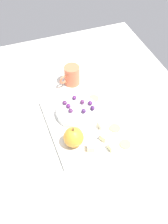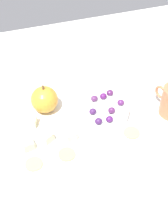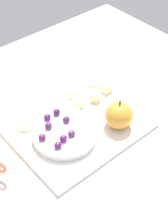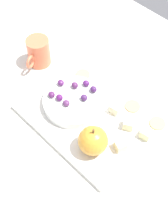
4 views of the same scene
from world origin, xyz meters
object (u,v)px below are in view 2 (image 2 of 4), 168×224
cheese_cube_1 (70,136)px  cracker_1 (34,164)px  grape_4 (99,121)px  grape_7 (110,93)px  grape_5 (94,98)px  grape_1 (103,96)px  apple_whole (44,100)px  grape_2 (93,111)px  cheese_cube_2 (32,123)px  cracker_2 (67,154)px  grape_6 (109,119)px  platter (80,121)px  grape_3 (112,110)px  serving_dish (98,110)px  cheese_cube_0 (28,145)px  cracker_0 (132,133)px  grape_0 (121,103)px  cheese_cube_3 (47,137)px

cheese_cube_1 → cracker_1: 11.42cm
grape_4 → grape_7: (-6.50, -9.10, -0.08)cm
cheese_cube_1 → grape_5: bearing=-136.0°
cracker_1 → grape_1: 26.23cm
apple_whole → grape_2: 13.31cm
cheese_cube_1 → cheese_cube_2: (8.28, -6.91, 0.00)cm
cracker_2 → grape_1: (-13.99, -13.46, 3.07)cm
grape_4 → grape_6: grape_4 is taller
platter → grape_3: (-7.78, 2.35, 3.97)cm
platter → serving_dish: bearing=-173.0°
cheese_cube_0 → grape_1: size_ratio=1.35×
cheese_cube_0 → grape_4: grape_4 is taller
grape_4 → grape_5: 8.42cm
cheese_cube_0 → cracker_1: cheese_cube_0 is taller
apple_whole → cracker_0: size_ratio=1.75×
cracker_0 → grape_3: size_ratio=2.19×
serving_dish → grape_0: 6.31cm
grape_1 → grape_5: (2.55, 0.05, -0.07)cm
platter → grape_0: 11.80cm
grape_2 → cheese_cube_3: bearing=13.8°
grape_1 → grape_6: (1.39, 8.40, -0.04)cm
cheese_cube_1 → grape_6: (-10.39, -0.58, 1.95)cm
grape_5 → grape_7: size_ratio=1.00×
platter → grape_0: grape_0 is taller
cheese_cube_2 → cheese_cube_3: bearing=115.3°
cheese_cube_1 → grape_1: size_ratio=1.35×
grape_1 → cracker_1: bearing=32.1°
grape_0 → grape_3: bearing=31.4°
apple_whole → grape_6: apple_whole is taller
apple_whole → cracker_0: 24.34cm
cracker_1 → grape_5: bearing=-144.7°
cheese_cube_1 → cracker_1: bearing=25.4°
grape_5 → grape_4: bearing=78.2°
grape_2 → grape_7: bearing=-141.4°
apple_whole → cheese_cube_1: size_ratio=2.85×
cracker_2 → apple_whole: bearing=-85.3°
grape_0 → grape_3: grape_3 is taller
serving_dish → cracker_0: serving_dish is taller
cheese_cube_3 → serving_dish: bearing=-161.6°
cheese_cube_2 → grape_4: 17.10cm
cheese_cube_1 → cracker_2: 5.11cm
cheese_cube_2 → grape_5: (-17.52, -2.02, 1.93)cm
serving_dish → cracker_1: 22.67cm
platter → grape_1: (-7.57, -3.37, 3.95)cm
grape_4 → cheese_cube_2: bearing=-21.5°
cracker_0 → grape_7: size_ratio=2.19×
cracker_1 → grape_6: bearing=-165.2°
grape_0 → cracker_2: bearing=29.2°
grape_1 → grape_4: bearing=62.8°
grape_0 → cracker_1: bearing=21.7°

